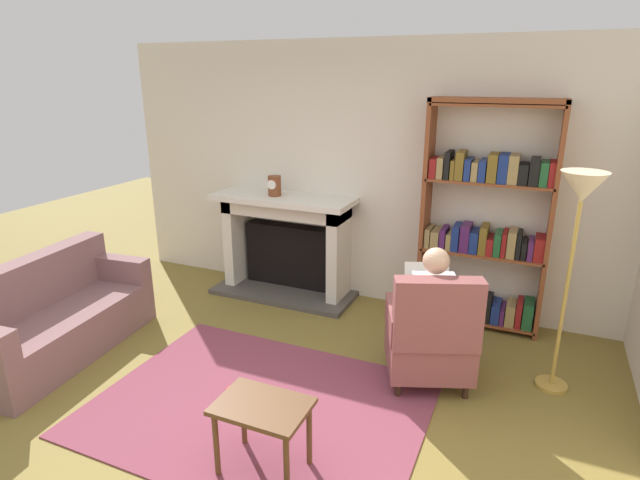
# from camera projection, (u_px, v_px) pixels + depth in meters

# --- Properties ---
(ground) EXTENTS (14.00, 14.00, 0.00)m
(ground) POSITION_uv_depth(u_px,v_px,m) (238.00, 431.00, 3.53)
(ground) COLOR olive
(back_wall) EXTENTS (5.60, 0.10, 2.70)m
(back_wall) POSITION_uv_depth(u_px,v_px,m) (363.00, 175.00, 5.33)
(back_wall) COLOR silver
(back_wall) RESTS_ON ground
(area_rug) EXTENTS (2.40, 1.80, 0.01)m
(area_rug) POSITION_uv_depth(u_px,v_px,m) (259.00, 406.00, 3.79)
(area_rug) COLOR brown
(area_rug) RESTS_ON ground
(fireplace) EXTENTS (1.57, 0.64, 1.12)m
(fireplace) POSITION_uv_depth(u_px,v_px,m) (287.00, 241.00, 5.64)
(fireplace) COLOR #4C4742
(fireplace) RESTS_ON ground
(mantel_clock) EXTENTS (0.14, 0.14, 0.21)m
(mantel_clock) POSITION_uv_depth(u_px,v_px,m) (275.00, 186.00, 5.39)
(mantel_clock) COLOR brown
(mantel_clock) RESTS_ON fireplace
(bookshelf) EXTENTS (1.16, 0.32, 2.16)m
(bookshelf) POSITION_uv_depth(u_px,v_px,m) (486.00, 225.00, 4.75)
(bookshelf) COLOR brown
(bookshelf) RESTS_ON ground
(armchair_reading) EXTENTS (0.82, 0.81, 0.97)m
(armchair_reading) POSITION_uv_depth(u_px,v_px,m) (431.00, 336.00, 3.94)
(armchair_reading) COLOR #331E14
(armchair_reading) RESTS_ON ground
(seated_reader) EXTENTS (0.49, 0.59, 1.14)m
(seated_reader) POSITION_uv_depth(u_px,v_px,m) (430.00, 307.00, 3.99)
(seated_reader) COLOR silver
(seated_reader) RESTS_ON ground
(sofa_floral) EXTENTS (0.89, 1.76, 0.85)m
(sofa_floral) POSITION_uv_depth(u_px,v_px,m) (54.00, 319.00, 4.44)
(sofa_floral) COLOR #805A5C
(sofa_floral) RESTS_ON ground
(side_table) EXTENTS (0.56, 0.39, 0.48)m
(side_table) POSITION_uv_depth(u_px,v_px,m) (262.00, 415.00, 3.06)
(side_table) COLOR brown
(side_table) RESTS_ON ground
(scattered_books) EXTENTS (0.40, 0.30, 0.04)m
(scattered_books) POSITION_uv_depth(u_px,v_px,m) (247.00, 398.00, 3.84)
(scattered_books) COLOR #334CA5
(scattered_books) RESTS_ON area_rug
(floor_lamp) EXTENTS (0.32, 0.32, 1.72)m
(floor_lamp) POSITION_uv_depth(u_px,v_px,m) (580.00, 208.00, 3.59)
(floor_lamp) COLOR #B7933F
(floor_lamp) RESTS_ON ground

